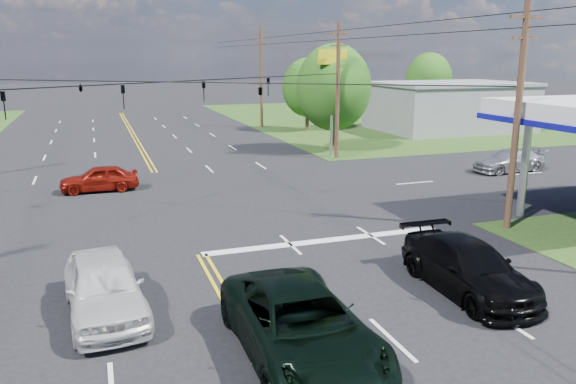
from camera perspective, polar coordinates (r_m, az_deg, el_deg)
name	(u,v)px	position (r m, az deg, el deg)	size (l,w,h in m)	color
ground	(172,203)	(28.80, -11.69, -1.12)	(280.00, 280.00, 0.00)	black
grass_ne	(425,116)	(71.34, 13.70, 7.49)	(46.00, 48.00, 0.03)	#244014
stop_bar	(326,241)	(22.58, 3.85, -4.98)	(10.00, 0.50, 0.02)	silver
retail_ne	(449,108)	(58.44, 16.02, 8.23)	(14.00, 10.00, 4.40)	slate
pole_se	(518,114)	(24.97, 22.30, 7.39)	(1.60, 0.28, 9.50)	#3F251A
pole_ne	(338,89)	(40.25, 5.07, 10.35)	(1.60, 0.28, 9.50)	#3F251A
pole_right_far	(261,76)	(58.08, -2.74, 11.64)	(1.60, 0.28, 10.00)	#3F251A
span_wire_signals	(166,82)	(27.91, -12.29, 10.87)	(26.00, 18.00, 1.13)	black
power_lines	(169,23)	(25.94, -12.02, 16.46)	(26.04, 100.00, 0.64)	black
tree_right_a	(334,88)	(43.39, 4.65, 10.53)	(5.70, 5.70, 8.18)	#3F251A
tree_right_b	(307,87)	(55.46, 1.99, 10.57)	(4.94, 4.94, 7.09)	#3F251A
tree_far_r	(429,79)	(68.80, 14.11, 11.05)	(5.32, 5.32, 7.63)	#3F251A
pickup_dkgreen	(301,325)	(13.96, 1.32, -13.38)	(2.86, 6.20, 1.72)	black
suv_black	(468,267)	(18.53, 17.80, -7.26)	(2.24, 5.50, 1.60)	black
pickup_white	(104,287)	(16.87, -18.18, -9.15)	(2.04, 5.07, 1.73)	silver
sedan_red	(99,178)	(32.29, -18.62, 1.32)	(1.67, 4.14, 1.41)	maroon
sedan_far	(509,160)	(38.52, 21.53, 3.00)	(2.00, 4.91, 1.43)	#9FA0A4
polesign_ne	(332,73)	(41.12, 4.52, 11.94)	(2.15, 0.44, 7.75)	#A5A5AA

